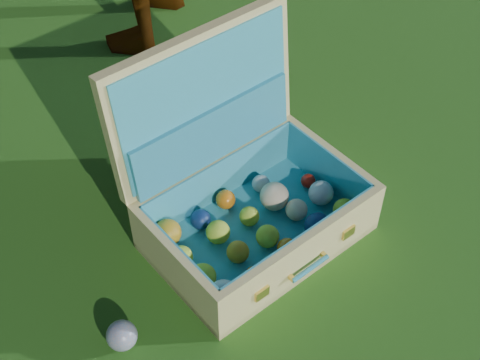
% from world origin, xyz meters
% --- Properties ---
extents(ground, '(60.00, 60.00, 0.00)m').
position_xyz_m(ground, '(0.00, 0.00, 0.00)').
color(ground, '#215114').
rests_on(ground, ground).
extents(stray_ball, '(0.08, 0.08, 0.08)m').
position_xyz_m(stray_ball, '(-0.65, -0.09, 0.04)').
color(stray_ball, teal).
rests_on(stray_ball, ground).
extents(suitcase, '(0.56, 0.47, 0.54)m').
position_xyz_m(suitcase, '(-0.19, 0.03, 0.15)').
color(suitcase, '#DEC977').
rests_on(suitcase, ground).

